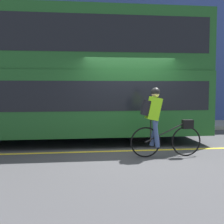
# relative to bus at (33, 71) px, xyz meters

# --- Properties ---
(ground_plane) EXTENTS (80.00, 80.00, 0.00)m
(ground_plane) POSITION_rel_bus_xyz_m (2.73, -1.60, -2.18)
(ground_plane) COLOR #424244
(road_center_line) EXTENTS (50.00, 0.14, 0.01)m
(road_center_line) POSITION_rel_bus_xyz_m (2.73, -1.52, -2.18)
(road_center_line) COLOR yellow
(road_center_line) RESTS_ON ground_plane
(sidewalk_curb) EXTENTS (60.00, 2.17, 0.15)m
(sidewalk_curb) POSITION_rel_bus_xyz_m (2.73, 3.10, -2.11)
(sidewalk_curb) COLOR gray
(sidewalk_curb) RESTS_ON ground_plane
(building_facade) EXTENTS (60.00, 0.30, 9.75)m
(building_facade) POSITION_rel_bus_xyz_m (2.73, 4.33, 2.69)
(building_facade) COLOR #33478C
(building_facade) RESTS_ON ground_plane
(bus) EXTENTS (10.34, 2.56, 3.93)m
(bus) POSITION_rel_bus_xyz_m (0.00, 0.00, 0.00)
(bus) COLOR black
(bus) RESTS_ON ground_plane
(cyclist_on_bike) EXTENTS (1.77, 0.32, 1.69)m
(cyclist_on_bike) POSITION_rel_bus_xyz_m (3.23, -2.33, -1.28)
(cyclist_on_bike) COLOR black
(cyclist_on_bike) RESTS_ON ground_plane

